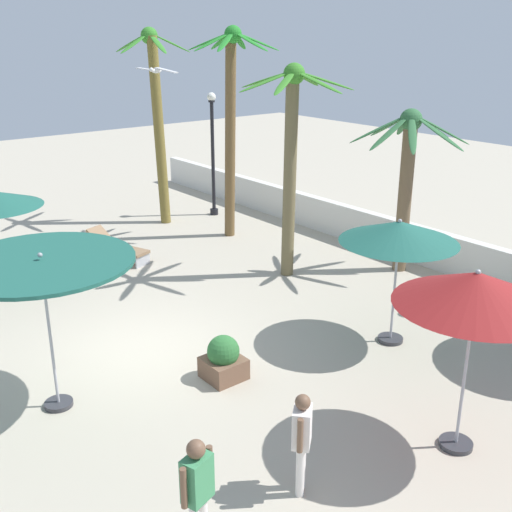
# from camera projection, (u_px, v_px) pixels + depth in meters

# --- Properties ---
(ground_plane) EXTENTS (56.00, 56.00, 0.00)m
(ground_plane) POSITION_uv_depth(u_px,v_px,m) (138.00, 354.00, 12.34)
(ground_plane) COLOR #B2A893
(boundary_wall) EXTENTS (25.20, 0.30, 1.04)m
(boundary_wall) POSITION_uv_depth(u_px,v_px,m) (413.00, 243.00, 17.25)
(boundary_wall) COLOR silver
(boundary_wall) RESTS_ON ground_plane
(patio_umbrella_0) EXTENTS (2.35, 2.35, 2.64)m
(patio_umbrella_0) POSITION_uv_depth(u_px,v_px,m) (399.00, 233.00, 12.08)
(patio_umbrella_0) COLOR #333338
(patio_umbrella_0) RESTS_ON ground_plane
(patio_umbrella_1) EXTENTS (2.95, 2.95, 2.79)m
(patio_umbrella_1) POSITION_uv_depth(u_px,v_px,m) (42.00, 268.00, 9.78)
(patio_umbrella_1) COLOR #333338
(patio_umbrella_1) RESTS_ON ground_plane
(patio_umbrella_2) EXTENTS (2.33, 2.33, 2.94)m
(patio_umbrella_2) POSITION_uv_depth(u_px,v_px,m) (476.00, 290.00, 8.72)
(patio_umbrella_2) COLOR #333338
(patio_umbrella_2) RESTS_ON ground_plane
(palm_tree_0) EXTENTS (3.02, 3.02, 4.27)m
(palm_tree_0) POSITION_uv_depth(u_px,v_px,m) (407.00, 169.00, 15.82)
(palm_tree_0) COLOR brown
(palm_tree_0) RESTS_ON ground_plane
(palm_tree_1) EXTENTS (2.46, 2.46, 6.21)m
(palm_tree_1) POSITION_uv_depth(u_px,v_px,m) (157.00, 109.00, 19.81)
(palm_tree_1) COLOR brown
(palm_tree_1) RESTS_ON ground_plane
(palm_tree_2) EXTENTS (2.83, 2.81, 5.38)m
(palm_tree_2) POSITION_uv_depth(u_px,v_px,m) (291.00, 147.00, 15.24)
(palm_tree_2) COLOR brown
(palm_tree_2) RESTS_ON ground_plane
(palm_tree_3) EXTENTS (2.67, 2.67, 6.24)m
(palm_tree_3) POSITION_uv_depth(u_px,v_px,m) (231.00, 111.00, 18.16)
(palm_tree_3) COLOR brown
(palm_tree_3) RESTS_ON ground_plane
(lamp_post_2) EXTENTS (0.29, 0.29, 4.17)m
(lamp_post_2) POSITION_uv_depth(u_px,v_px,m) (213.00, 152.00, 21.05)
(lamp_post_2) COLOR black
(lamp_post_2) RESTS_ON ground_plane
(lounge_chair_0) EXTENTS (1.96, 1.15, 0.84)m
(lounge_chair_0) POSITION_uv_depth(u_px,v_px,m) (118.00, 247.00, 17.30)
(lounge_chair_0) COLOR #B7B7BC
(lounge_chair_0) RESTS_ON ground_plane
(guest_0) EXTENTS (0.34, 0.54, 1.66)m
(guest_0) POSITION_uv_depth(u_px,v_px,m) (197.00, 488.00, 7.28)
(guest_0) COLOR silver
(guest_0) RESTS_ON ground_plane
(guest_1) EXTENTS (0.42, 0.44, 1.55)m
(guest_1) POSITION_uv_depth(u_px,v_px,m) (302.00, 435.00, 8.35)
(guest_1) COLOR silver
(guest_1) RESTS_ON ground_plane
(seagull_0) EXTENTS (1.25, 0.46, 0.14)m
(seagull_0) POSITION_uv_depth(u_px,v_px,m) (156.00, 70.00, 14.66)
(seagull_0) COLOR white
(planter) EXTENTS (0.70, 0.70, 0.85)m
(planter) POSITION_uv_depth(u_px,v_px,m) (223.00, 359.00, 11.38)
(planter) COLOR brown
(planter) RESTS_ON ground_plane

